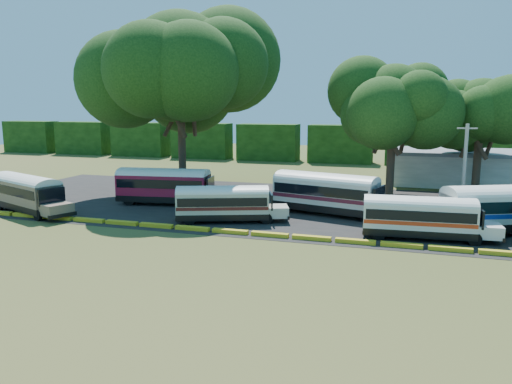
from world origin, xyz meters
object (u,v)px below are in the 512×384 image
(bus_white_red, at_px, (422,215))
(bus_beige, at_px, (27,191))
(bus_cream_west, at_px, (225,202))
(tree_west, at_px, (180,67))
(bus_red, at_px, (166,184))

(bus_white_red, bearing_deg, bus_beige, 177.76)
(bus_beige, distance_m, bus_white_red, 32.39)
(bus_beige, bearing_deg, bus_white_red, 23.80)
(bus_cream_west, xyz_separation_m, bus_white_red, (14.84, -0.75, 0.05))
(tree_west, bearing_deg, bus_white_red, -27.52)
(bus_beige, relative_size, bus_white_red, 1.09)
(bus_cream_west, bearing_deg, bus_white_red, -23.22)
(bus_cream_west, bearing_deg, tree_west, 107.91)
(bus_cream_west, bearing_deg, bus_beige, 165.52)
(bus_red, height_order, bus_white_red, bus_red)
(bus_red, xyz_separation_m, tree_west, (-1.60, 6.91, 11.06))
(bus_beige, xyz_separation_m, tree_west, (8.20, 13.65, 11.14))
(bus_white_red, bearing_deg, tree_west, 148.38)
(bus_beige, relative_size, bus_cream_west, 1.12)
(bus_red, xyz_separation_m, bus_cream_west, (7.74, -4.94, -0.31))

